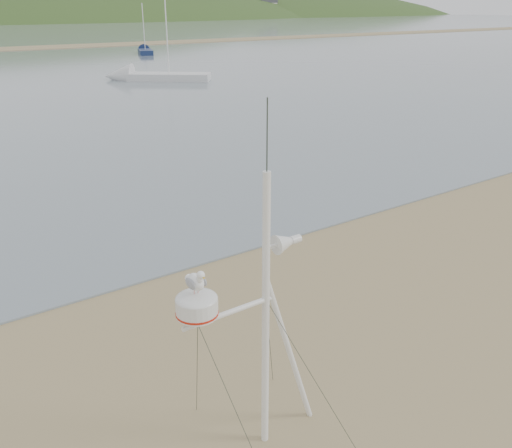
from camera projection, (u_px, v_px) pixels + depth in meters
mast_rig at (264, 375)px, 6.44m from camera, size 1.91×2.04×4.30m
sailboat_white_near at (141, 76)px, 39.36m from camera, size 7.17×6.29×7.62m
sailboat_blue_far at (144, 51)px, 61.41m from camera, size 3.29×5.85×5.73m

